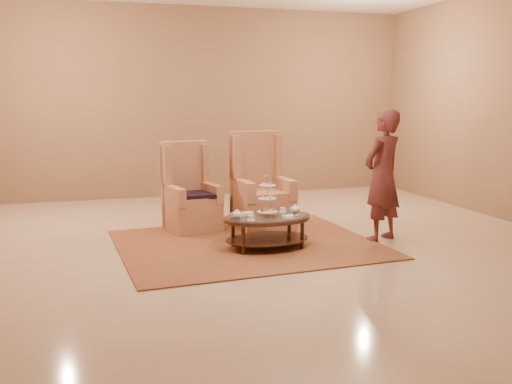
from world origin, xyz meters
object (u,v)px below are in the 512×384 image
object	(u,v)px
tea_table	(267,222)
armchair_right	(260,196)
armchair_left	(190,200)
person	(383,176)

from	to	relation	value
tea_table	armchair_right	distance (m)	1.19
armchair_left	person	distance (m)	2.68
armchair_left	armchair_right	xyz separation A→B (m)	(0.99, -0.17, 0.04)
armchair_left	armchair_right	size ratio (longest dim) A/B	0.90
armchair_right	tea_table	bearing A→B (deg)	-107.05
tea_table	armchair_left	distance (m)	1.51
armchair_right	person	size ratio (longest dim) A/B	0.80
armchair_left	armchair_right	bearing A→B (deg)	-21.99
armchair_left	armchair_right	world-z (taller)	armchair_right
tea_table	armchair_right	xyz separation A→B (m)	(0.26, 1.15, 0.12)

